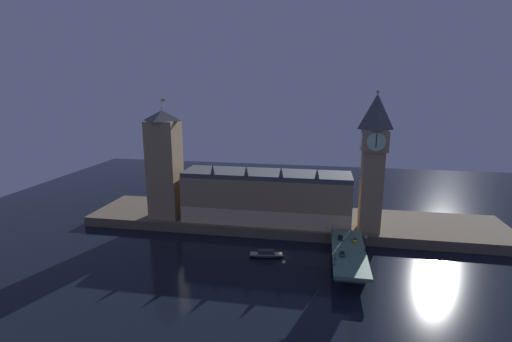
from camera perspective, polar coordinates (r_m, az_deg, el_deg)
ground_plane at (r=170.01m, az=4.16°, el=-12.98°), size 400.00×400.00×0.00m
embankment at (r=204.80m, az=5.33°, el=-7.64°), size 220.00×42.00×5.02m
parliament_hall at (r=194.37m, az=1.59°, el=-3.92°), size 86.32×22.82×31.15m
clock_tower at (r=183.49m, az=17.58°, el=1.82°), size 12.17×12.28×67.55m
victoria_tower at (r=203.08m, az=-13.86°, el=1.02°), size 15.53×15.53×63.12m
bridge at (r=163.14m, az=14.07°, el=-12.51°), size 13.75×46.00×7.49m
car_northbound_lead at (r=172.52m, az=12.86°, el=-9.91°), size 2.06×4.23×1.49m
car_northbound_trail at (r=156.94m, az=13.13°, el=-12.30°), size 2.04×3.94×1.46m
car_southbound_trail at (r=171.58m, az=14.93°, el=-10.17°), size 1.86×4.17×1.44m
pedestrian_near_rail at (r=152.13m, az=12.05°, el=-12.96°), size 0.38×0.38×1.81m
street_lamp_near at (r=146.82m, az=12.00°, el=-12.71°), size 1.34×0.60×6.12m
street_lamp_mid at (r=161.13m, az=16.52°, el=-10.43°), size 1.34×0.60×6.79m
street_lamp_far at (r=173.82m, az=11.73°, el=-8.50°), size 1.34×0.60×6.41m
boat_upstream at (r=168.61m, az=1.56°, el=-12.72°), size 16.50×6.49×3.32m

